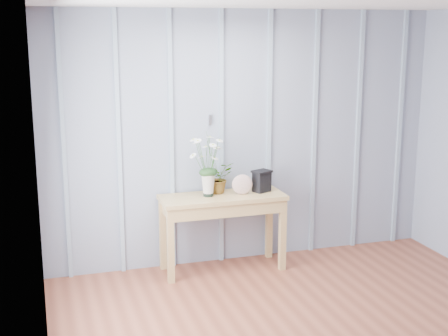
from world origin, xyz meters
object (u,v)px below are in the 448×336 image
object	(u,v)px
sideboard	(222,207)
felt_disc_vessel	(242,185)
carved_box	(262,181)
daisy_vase	(208,158)

from	to	relation	value
sideboard	felt_disc_vessel	bearing A→B (deg)	-7.15
felt_disc_vessel	carved_box	size ratio (longest dim) A/B	0.93
sideboard	felt_disc_vessel	xyz separation A→B (m)	(0.19, -0.02, 0.21)
daisy_vase	felt_disc_vessel	xyz separation A→B (m)	(0.33, -0.04, -0.28)
felt_disc_vessel	carved_box	bearing A→B (deg)	23.91
daisy_vase	carved_box	distance (m)	0.61
sideboard	felt_disc_vessel	distance (m)	0.29
carved_box	daisy_vase	bearing A→B (deg)	-179.24
felt_disc_vessel	carved_box	xyz separation A→B (m)	(0.22, 0.04, 0.01)
sideboard	felt_disc_vessel	size ratio (longest dim) A/B	6.07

